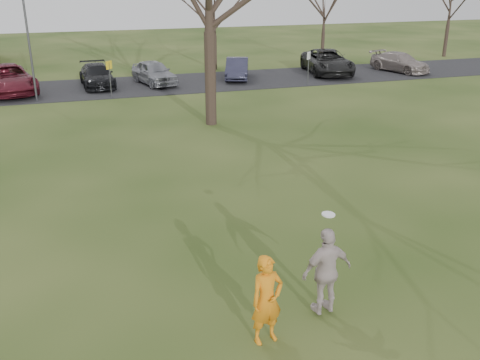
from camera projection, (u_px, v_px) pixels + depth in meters
name	position (u px, v px, depth m)	size (l,w,h in m)	color
ground	(296.00, 312.00, 11.28)	(120.00, 120.00, 0.00)	#1E380F
parking_strip	(140.00, 86.00, 33.53)	(62.00, 6.50, 0.04)	black
player_defender	(267.00, 300.00, 10.11)	(0.66, 0.44, 1.82)	orange
car_2	(7.00, 79.00, 31.20)	(2.67, 5.78, 1.61)	#5B1521
car_3	(97.00, 75.00, 33.01)	(1.86, 4.56, 1.32)	black
car_4	(154.00, 72.00, 33.66)	(1.71, 4.25, 1.45)	gray
car_5	(237.00, 69.00, 35.32)	(1.41, 4.06, 1.34)	#29293E
car_6	(327.00, 62.00, 37.12)	(2.67, 5.79, 1.61)	black
car_7	(400.00, 62.00, 37.91)	(1.83, 4.49, 1.30)	gray
catching_play	(327.00, 271.00, 10.86)	(1.15, 0.63, 2.13)	#BCABA9
lamp_post	(27.00, 27.00, 28.21)	(0.34, 0.34, 6.27)	#47474C
sign_yellow	(110.00, 72.00, 29.78)	(0.35, 0.35, 2.08)	#47474C
sign_white	(308.00, 62.00, 33.10)	(0.35, 0.35, 2.08)	#47474C
small_tree_row	(190.00, 14.00, 37.83)	(55.00, 5.90, 8.50)	#352821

